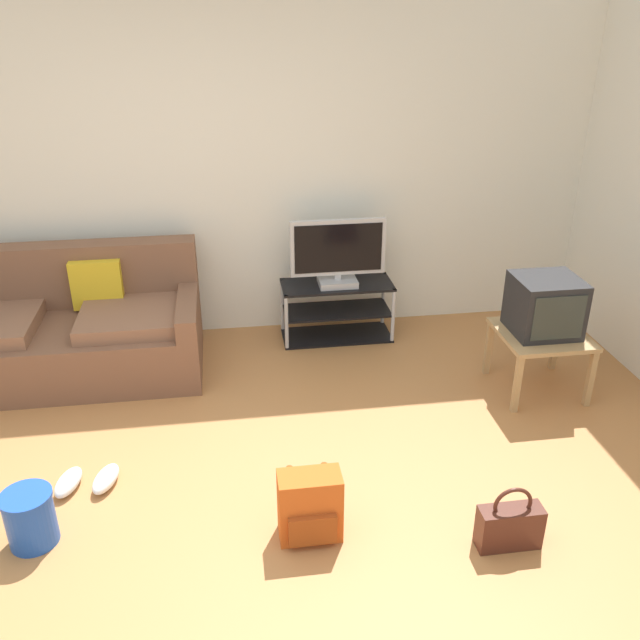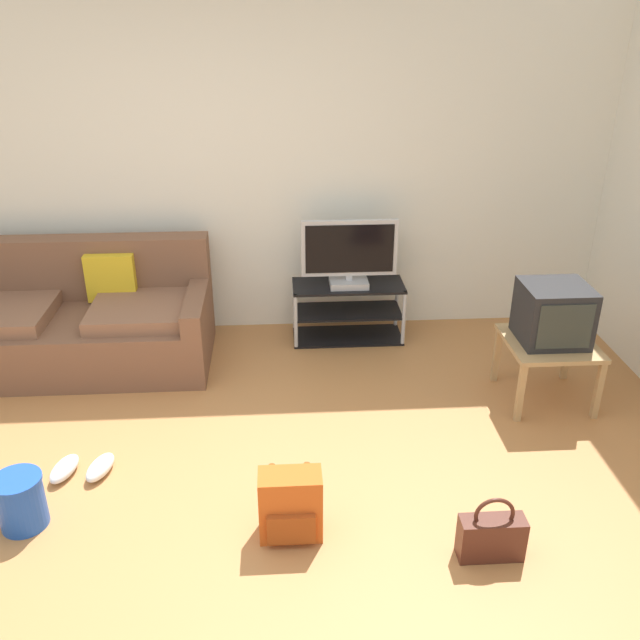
# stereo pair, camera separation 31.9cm
# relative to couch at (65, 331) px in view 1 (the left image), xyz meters

# --- Properties ---
(ground_plane) EXTENTS (9.00, 9.80, 0.02)m
(ground_plane) POSITION_rel_couch_xyz_m (1.07, -1.88, -0.33)
(ground_plane) COLOR #B27542
(wall_back) EXTENTS (9.00, 0.10, 2.70)m
(wall_back) POSITION_rel_couch_xyz_m (1.07, 0.57, 1.03)
(wall_back) COLOR silver
(wall_back) RESTS_ON ground_plane
(couch) EXTENTS (1.93, 0.91, 0.87)m
(couch) POSITION_rel_couch_xyz_m (0.00, 0.00, 0.00)
(couch) COLOR brown
(couch) RESTS_ON ground_plane
(tv_stand) EXTENTS (0.87, 0.37, 0.46)m
(tv_stand) POSITION_rel_couch_xyz_m (2.03, 0.24, -0.09)
(tv_stand) COLOR black
(tv_stand) RESTS_ON ground_plane
(flat_tv) EXTENTS (0.73, 0.22, 0.53)m
(flat_tv) POSITION_rel_couch_xyz_m (2.03, 0.22, 0.40)
(flat_tv) COLOR #B2B2B7
(flat_tv) RESTS_ON tv_stand
(side_table) EXTENTS (0.57, 0.57, 0.44)m
(side_table) POSITION_rel_couch_xyz_m (3.26, -0.75, 0.06)
(side_table) COLOR tan
(side_table) RESTS_ON ground_plane
(crt_tv) EXTENTS (0.42, 0.40, 0.38)m
(crt_tv) POSITION_rel_couch_xyz_m (3.26, -0.74, 0.32)
(crt_tv) COLOR #232326
(crt_tv) RESTS_ON side_table
(backpack) EXTENTS (0.32, 0.24, 0.37)m
(backpack) POSITION_rel_couch_xyz_m (1.52, -1.95, -0.13)
(backpack) COLOR #CC561E
(backpack) RESTS_ON ground_plane
(handbag) EXTENTS (0.32, 0.12, 0.36)m
(handbag) POSITION_rel_couch_xyz_m (2.49, -2.16, -0.19)
(handbag) COLOR #4C2319
(handbag) RESTS_ON ground_plane
(cleaning_bucket) EXTENTS (0.25, 0.25, 0.30)m
(cleaning_bucket) POSITION_rel_couch_xyz_m (0.14, -1.79, -0.16)
(cleaning_bucket) COLOR blue
(cleaning_bucket) RESTS_ON ground_plane
(sneakers_pair) EXTENTS (0.38, 0.28, 0.09)m
(sneakers_pair) POSITION_rel_couch_xyz_m (0.33, -1.40, -0.27)
(sneakers_pair) COLOR white
(sneakers_pair) RESTS_ON ground_plane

